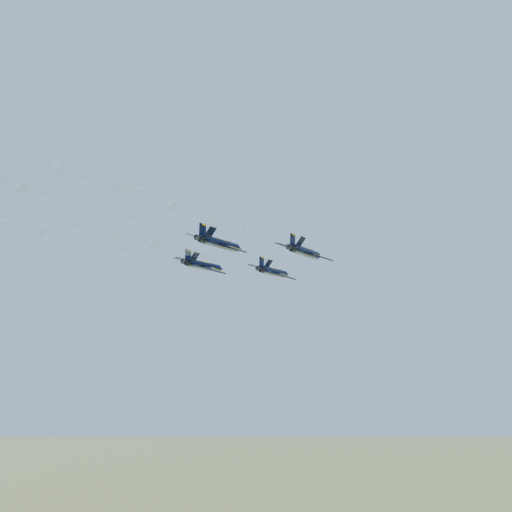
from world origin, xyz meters
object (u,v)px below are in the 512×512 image
Objects in this scene: jet_slot at (220,244)px; jet_left at (204,266)px; jet_right at (305,252)px; jet_lead at (274,272)px.

jet_left is at bearing 130.28° from jet_slot.
jet_right and jet_slot have the same top height.
jet_right is (14.78, -9.90, 0.00)m from jet_lead.
jet_lead is at bearing 132.88° from jet_right.
jet_right is 16.06m from jet_slot.
jet_lead is 15.31m from jet_left.
jet_right is (21.79, 3.71, 0.00)m from jet_left.
jet_slot is at bearing -132.16° from jet_right.
jet_right is at bearing 47.84° from jet_slot.
jet_left is 1.00× the size of jet_right.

